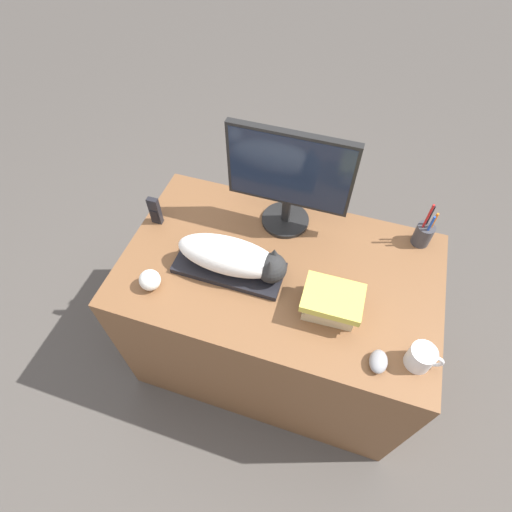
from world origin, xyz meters
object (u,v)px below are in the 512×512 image
object	(u,v)px
keyboard	(229,268)
baseball	(150,280)
monitor	(289,176)
computer_mouse	(378,361)
cat	(235,258)
phone	(155,211)
book_stack	(332,302)
pen_cup	(423,234)
coffee_mug	(421,357)

from	to	relation	value
keyboard	baseball	world-z (taller)	baseball
monitor	computer_mouse	size ratio (longest dim) A/B	5.79
keyboard	cat	world-z (taller)	cat
phone	book_stack	bearing A→B (deg)	-14.36
keyboard	book_stack	xyz separation A→B (m)	(0.40, -0.06, 0.05)
pen_cup	phone	bearing A→B (deg)	-168.02
cat	monitor	xyz separation A→B (m)	(0.11, 0.31, 0.16)
pen_cup	phone	distance (m)	1.09
computer_mouse	baseball	world-z (taller)	baseball
book_stack	phone	bearing A→B (deg)	165.64
coffee_mug	pen_cup	bearing A→B (deg)	93.34
computer_mouse	phone	bearing A→B (deg)	160.21
keyboard	computer_mouse	bearing A→B (deg)	-19.25
baseball	computer_mouse	bearing A→B (deg)	-3.27
pen_cup	phone	xyz separation A→B (m)	(-1.06, -0.23, 0.01)
coffee_mug	baseball	distance (m)	0.97
book_stack	pen_cup	bearing A→B (deg)	56.17
coffee_mug	baseball	bearing A→B (deg)	179.81
cat	phone	bearing A→B (deg)	160.69
book_stack	monitor	bearing A→B (deg)	126.03
cat	coffee_mug	distance (m)	0.71
baseball	phone	world-z (taller)	phone
computer_mouse	coffee_mug	size ratio (longest dim) A/B	0.72
cat	computer_mouse	size ratio (longest dim) A/B	5.08
pen_cup	computer_mouse	bearing A→B (deg)	-99.40
book_stack	coffee_mug	bearing A→B (deg)	-18.26
phone	book_stack	distance (m)	0.80
pen_cup	keyboard	bearing A→B (deg)	-152.00
keyboard	phone	world-z (taller)	phone
monitor	phone	size ratio (longest dim) A/B	3.64
keyboard	coffee_mug	size ratio (longest dim) A/B	3.65
baseball	cat	bearing A→B (deg)	29.73
keyboard	baseball	xyz separation A→B (m)	(-0.25, -0.16, 0.03)
coffee_mug	pen_cup	world-z (taller)	pen_cup
monitor	baseball	distance (m)	0.64
pen_cup	book_stack	world-z (taller)	pen_cup
monitor	baseball	bearing A→B (deg)	-129.85
keyboard	pen_cup	xyz separation A→B (m)	(0.69, 0.37, 0.04)
keyboard	monitor	world-z (taller)	monitor
coffee_mug	book_stack	world-z (taller)	book_stack
monitor	pen_cup	size ratio (longest dim) A/B	2.24
baseball	phone	xyz separation A→B (m)	(-0.12, 0.30, 0.03)
computer_mouse	coffee_mug	bearing A→B (deg)	19.69
computer_mouse	coffee_mug	world-z (taller)	coffee_mug
cat	pen_cup	xyz separation A→B (m)	(0.66, 0.37, -0.04)
pen_cup	baseball	xyz separation A→B (m)	(-0.94, -0.53, -0.01)
coffee_mug	pen_cup	size ratio (longest dim) A/B	0.54
coffee_mug	pen_cup	xyz separation A→B (m)	(-0.03, 0.53, 0.01)
pen_cup	monitor	bearing A→B (deg)	-173.84
coffee_mug	phone	distance (m)	1.14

